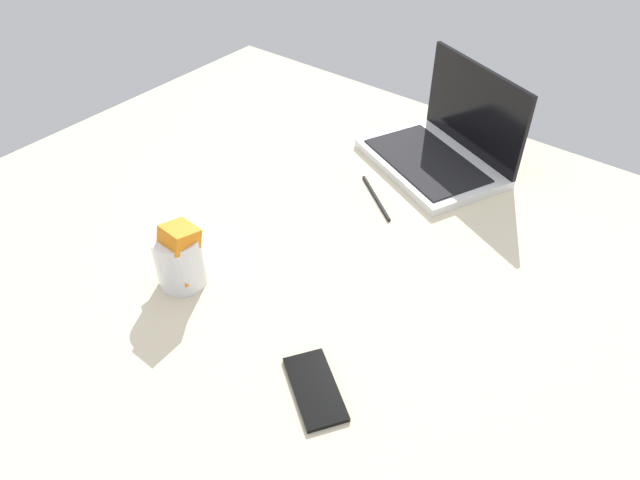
{
  "coord_description": "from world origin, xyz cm",
  "views": [
    {
      "loc": [
        46.87,
        -66.18,
        95.31
      ],
      "look_at": [
        -4.33,
        -0.64,
        24.0
      ],
      "focal_mm": 32.45,
      "sensor_mm": 36.0,
      "label": 1
    }
  ],
  "objects": [
    {
      "name": "cell_phone",
      "position": [
        13.15,
        -24.3,
        18.4
      ],
      "size": [
        15.4,
        13.49,
        0.8
      ],
      "primitive_type": "cube",
      "rotation": [
        0.0,
        0.0,
        0.97
      ],
      "color": "black",
      "rests_on": "bed_mattress"
    },
    {
      "name": "bed_mattress",
      "position": [
        0.0,
        0.0,
        9.0
      ],
      "size": [
        180.0,
        140.0,
        18.0
      ],
      "primitive_type": "cube",
      "color": "beige",
      "rests_on": "ground"
    },
    {
      "name": "laptop",
      "position": [
        -3.25,
        45.65,
        22.41
      ],
      "size": [
        39.54,
        34.55,
        23.0
      ],
      "rotation": [
        0.0,
        0.0,
        -0.42
      ],
      "color": "silver",
      "rests_on": "bed_mattress"
    },
    {
      "name": "snack_cup",
      "position": [
        -21.46,
        -20.49,
        24.24
      ],
      "size": [
        9.32,
        9.0,
        14.17
      ],
      "color": "silver",
      "rests_on": "bed_mattress"
    },
    {
      "name": "charger_cable",
      "position": [
        -7.51,
        23.76,
        18.3
      ],
      "size": [
        14.03,
        10.58,
        0.6
      ],
      "primitive_type": "cube",
      "rotation": [
        0.0,
        0.0,
        -0.64
      ],
      "color": "black",
      "rests_on": "bed_mattress"
    }
  ]
}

